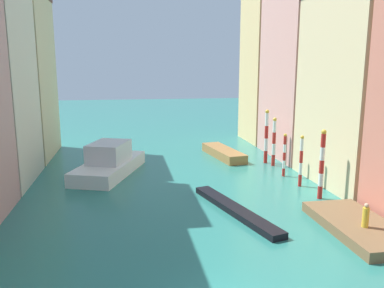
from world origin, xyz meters
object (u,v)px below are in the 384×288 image
at_px(mooring_pole_2, 284,155).
at_px(gondola_black, 235,210).
at_px(waterfront_dock, 359,226).
at_px(mooring_pole_1, 301,161).
at_px(mooring_pole_4, 266,136).
at_px(vaporetto_white, 109,162).
at_px(person_on_dock, 366,216).
at_px(mooring_pole_0, 322,164).
at_px(motorboat_0, 223,153).
at_px(mooring_pole_3, 274,141).

xyz_separation_m(mooring_pole_2, gondola_black, (-6.49, -7.61, -1.71)).
height_order(waterfront_dock, mooring_pole_1, mooring_pole_1).
distance_m(waterfront_dock, gondola_black, 7.40).
distance_m(mooring_pole_2, gondola_black, 10.15).
height_order(mooring_pole_4, vaporetto_white, mooring_pole_4).
relative_size(person_on_dock, mooring_pole_0, 0.27).
bearing_deg(vaporetto_white, person_on_dock, -47.49).
bearing_deg(mooring_pole_2, gondola_black, -130.47).
bearing_deg(mooring_pole_0, motorboat_0, 104.44).
bearing_deg(mooring_pole_1, mooring_pole_4, 90.13).
xyz_separation_m(vaporetto_white, motorboat_0, (11.49, 4.70, -0.60)).
relative_size(waterfront_dock, vaporetto_white, 0.73).
xyz_separation_m(mooring_pole_3, vaporetto_white, (-15.27, -0.33, -1.33)).
bearing_deg(motorboat_0, vaporetto_white, -157.74).
height_order(gondola_black, motorboat_0, motorboat_0).
xyz_separation_m(waterfront_dock, mooring_pole_3, (0.73, 15.25, 2.07)).
xyz_separation_m(mooring_pole_0, mooring_pole_1, (-0.12, 3.03, -0.48)).
relative_size(person_on_dock, vaporetto_white, 0.14).
distance_m(mooring_pole_4, vaporetto_white, 15.11).
xyz_separation_m(waterfront_dock, mooring_pole_2, (0.28, 11.64, 1.61)).
relative_size(person_on_dock, gondola_black, 0.15).
bearing_deg(person_on_dock, mooring_pole_0, 83.87).
relative_size(person_on_dock, mooring_pole_3, 0.30).
distance_m(mooring_pole_2, motorboat_0, 8.77).
bearing_deg(motorboat_0, mooring_pole_3, -49.10).
height_order(waterfront_dock, vaporetto_white, vaporetto_white).
relative_size(mooring_pole_2, gondola_black, 0.40).
relative_size(vaporetto_white, gondola_black, 1.06).
bearing_deg(vaporetto_white, mooring_pole_0, -31.54).
relative_size(mooring_pole_3, motorboat_0, 0.60).
bearing_deg(vaporetto_white, motorboat_0, 22.26).
bearing_deg(waterfront_dock, mooring_pole_0, 84.53).
relative_size(mooring_pole_2, vaporetto_white, 0.37).
bearing_deg(mooring_pole_0, mooring_pole_4, 90.76).
distance_m(mooring_pole_0, motorboat_0, 14.57).
xyz_separation_m(waterfront_dock, mooring_pole_4, (0.40, 16.43, 2.39)).
height_order(mooring_pole_1, gondola_black, mooring_pole_1).
distance_m(mooring_pole_0, mooring_pole_4, 10.77).
height_order(mooring_pole_3, gondola_black, mooring_pole_3).
distance_m(waterfront_dock, motorboat_0, 19.85).
height_order(person_on_dock, mooring_pole_3, mooring_pole_3).
distance_m(mooring_pole_1, motorboat_0, 11.59).
relative_size(mooring_pole_4, gondola_black, 0.56).
bearing_deg(person_on_dock, gondola_black, 141.57).
bearing_deg(vaporetto_white, mooring_pole_2, -12.48).
distance_m(mooring_pole_4, gondola_black, 14.27).
bearing_deg(gondola_black, mooring_pole_4, 61.93).
bearing_deg(mooring_pole_4, person_on_dock, -91.83).
bearing_deg(gondola_black, mooring_pole_1, 35.09).
bearing_deg(mooring_pole_0, person_on_dock, -96.13).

